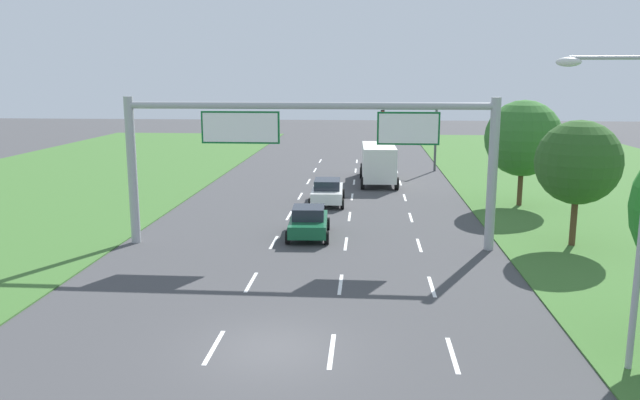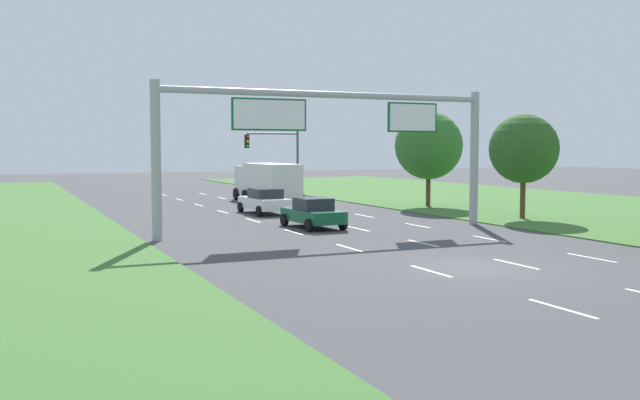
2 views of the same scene
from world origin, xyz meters
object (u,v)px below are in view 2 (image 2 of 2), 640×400
at_px(car_near_red, 265,201).
at_px(traffic_light_mast, 276,150).
at_px(sign_gantry, 332,130).
at_px(roadside_tree_far, 429,146).
at_px(box_truck, 267,181).
at_px(roadside_tree_mid, 524,149).
at_px(car_lead_silver, 313,213).

height_order(car_near_red, traffic_light_mast, traffic_light_mast).
bearing_deg(sign_gantry, car_near_red, 88.94).
xyz_separation_m(traffic_light_mast, roadside_tree_far, (5.64, -14.50, 0.35)).
height_order(sign_gantry, traffic_light_mast, sign_gantry).
xyz_separation_m(box_truck, roadside_tree_mid, (8.90, -17.92, 2.39)).
xyz_separation_m(car_lead_silver, roadside_tree_far, (12.35, 8.47, 3.46)).
height_order(car_near_red, box_truck, box_truck).
bearing_deg(roadside_tree_mid, box_truck, 116.42).
bearing_deg(box_truck, roadside_tree_mid, -64.99).
height_order(sign_gantry, roadside_tree_far, sign_gantry).
height_order(car_near_red, roadside_tree_far, roadside_tree_far).
relative_size(car_near_red, box_truck, 0.53).
bearing_deg(roadside_tree_far, box_truck, 135.23).
bearing_deg(roadside_tree_mid, car_near_red, 142.87).
bearing_deg(traffic_light_mast, sign_gantry, -104.69).
bearing_deg(roadside_tree_far, car_lead_silver, -145.56).
xyz_separation_m(car_near_red, roadside_tree_mid, (12.22, -9.25, 3.21)).
distance_m(traffic_light_mast, roadside_tree_mid, 24.58).
xyz_separation_m(car_near_red, traffic_light_mast, (6.30, 14.61, 3.07)).
height_order(car_lead_silver, roadside_tree_mid, roadside_tree_mid).
relative_size(car_lead_silver, sign_gantry, 0.24).
relative_size(car_near_red, sign_gantry, 0.26).
bearing_deg(car_lead_silver, car_near_red, 84.57).
bearing_deg(car_lead_silver, sign_gantry, -85.72).
bearing_deg(roadside_tree_far, traffic_light_mast, 111.25).
bearing_deg(traffic_light_mast, car_lead_silver, -106.28).
relative_size(car_lead_silver, traffic_light_mast, 0.74).
distance_m(car_lead_silver, roadside_tree_far, 15.36).
distance_m(box_truck, roadside_tree_far, 12.42).
height_order(car_near_red, roadside_tree_mid, roadside_tree_mid).
relative_size(car_near_red, traffic_light_mast, 0.79).
bearing_deg(car_lead_silver, traffic_light_mast, 71.07).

